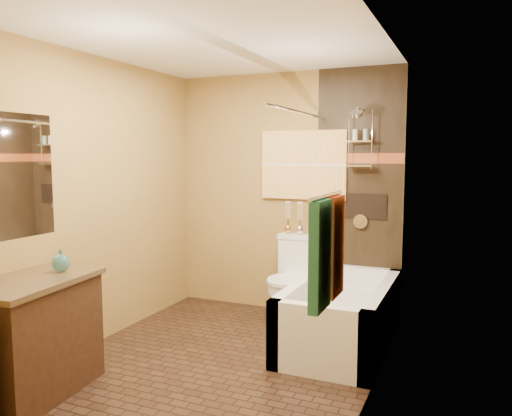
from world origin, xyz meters
The scene contains 22 objects.
floor centered at (0.00, 0.00, 0.00)m, with size 3.00×3.00×0.00m, color black.
wall_left centered at (-1.20, 0.00, 1.25)m, with size 0.02×3.00×2.50m, color olive.
wall_right centered at (1.20, 0.00, 1.25)m, with size 0.02×3.00×2.50m, color olive.
wall_back centered at (0.00, 1.50, 1.25)m, with size 2.40×0.02×2.50m, color olive.
wall_front centered at (0.00, -1.50, 1.25)m, with size 2.40×0.02×2.50m, color olive.
ceiling centered at (0.00, 0.00, 2.50)m, with size 3.00×3.00×0.00m, color silver.
alcove_tile_back centered at (0.78, 1.49, 1.25)m, with size 0.85×0.01×2.50m, color black.
alcove_tile_right centered at (1.19, 0.75, 1.25)m, with size 0.01×1.50×2.50m, color black.
mosaic_band_back centered at (0.78, 1.48, 1.62)m, with size 0.85×0.01×0.10m, color maroon.
mosaic_band_right centered at (1.18, 0.75, 1.62)m, with size 0.01×1.50×0.10m, color maroon.
alcove_niche centered at (0.80, 1.48, 1.15)m, with size 0.50×0.01×0.25m, color black.
shower_fixtures centered at (0.80, 1.38, 1.67)m, with size 0.24×0.33×1.16m.
curtain_rod centered at (0.40, 0.75, 2.02)m, with size 0.03×0.03×1.55m, color silver.
towel_bar centered at (1.15, -1.05, 1.45)m, with size 0.02×0.02×0.55m, color silver.
towel_teal centered at (1.16, -1.18, 1.18)m, with size 0.05×0.22×0.52m, color #206C6A.
towel_rust centered at (1.16, -0.92, 1.18)m, with size 0.05×0.22×0.52m, color maroon.
sunset_painting centered at (0.20, 1.48, 1.55)m, with size 0.90×0.04×0.70m, color gold.
bathtub centered at (0.80, 0.75, 0.22)m, with size 0.80×1.50×0.55m.
toilet centered at (0.20, 1.20, 0.43)m, with size 0.43×0.63×0.84m.
vanity centered at (-0.92, -1.00, 0.41)m, with size 0.66×0.98×0.82m.
teal_bottle centered at (-0.87, -0.76, 0.90)m, with size 0.13×0.13×0.20m, color #287579, non-canonical shape.
bud_vases centered at (0.20, 1.39, 1.02)m, with size 0.33×0.07×0.32m.
Camera 1 is at (1.80, -3.41, 1.64)m, focal length 35.00 mm.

